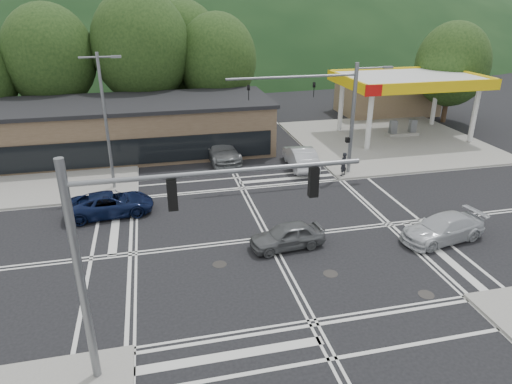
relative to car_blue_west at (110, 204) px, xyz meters
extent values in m
plane|color=black|center=(8.47, -5.00, -0.70)|extent=(120.00, 120.00, 0.00)
cube|color=gray|center=(23.47, 10.00, -0.62)|extent=(16.00, 16.00, 0.15)
cube|color=gray|center=(-6.53, 10.00, -0.62)|extent=(16.00, 16.00, 0.15)
cylinder|color=silver|center=(20.47, 8.00, 1.80)|extent=(0.44, 0.44, 5.00)
cylinder|color=silver|center=(20.47, 14.00, 1.80)|extent=(0.44, 0.44, 5.00)
cylinder|color=silver|center=(30.47, 8.00, 1.80)|extent=(0.44, 0.44, 5.00)
cylinder|color=silver|center=(30.47, 14.00, 1.80)|extent=(0.44, 0.44, 5.00)
cube|color=silver|center=(25.47, 11.00, 4.60)|extent=(12.00, 8.00, 0.60)
cube|color=yellow|center=(25.47, 7.00, 4.60)|extent=(12.20, 0.25, 0.90)
cube|color=yellow|center=(25.47, 15.00, 4.60)|extent=(12.20, 0.25, 0.90)
cube|color=yellow|center=(19.47, 11.00, 4.60)|extent=(0.25, 8.20, 0.90)
cube|color=yellow|center=(31.47, 11.00, 4.60)|extent=(0.25, 8.20, 0.90)
cube|color=red|center=(19.97, 6.85, 4.60)|extent=(1.40, 0.12, 0.90)
cube|color=gray|center=(25.47, 11.00, -0.45)|extent=(3.00, 1.00, 0.30)
cube|color=slate|center=(24.47, 11.00, 0.25)|extent=(0.60, 0.50, 1.30)
cube|color=slate|center=(26.47, 11.00, 0.25)|extent=(0.60, 0.50, 1.30)
cube|color=#846B4F|center=(28.47, 20.00, 1.20)|extent=(10.00, 6.00, 3.80)
cube|color=brown|center=(0.47, 12.00, 1.30)|extent=(24.00, 8.00, 4.00)
ellipsoid|color=#163218|center=(8.47, 85.00, -0.70)|extent=(252.00, 126.00, 140.00)
cylinder|color=#382619|center=(-5.53, 19.00, 1.72)|extent=(0.50, 0.50, 4.84)
ellipsoid|color=black|center=(-5.53, 19.00, 6.45)|extent=(8.00, 8.00, 9.20)
cylinder|color=#382619|center=(2.47, 19.00, 1.94)|extent=(0.50, 0.50, 5.28)
ellipsoid|color=black|center=(2.47, 19.00, 7.10)|extent=(9.00, 9.00, 10.35)
cylinder|color=#382619|center=(9.47, 19.00, 1.50)|extent=(0.50, 0.50, 4.40)
ellipsoid|color=black|center=(9.47, 19.00, 5.80)|extent=(7.60, 7.60, 8.74)
cylinder|color=#382619|center=(6.47, 23.00, 1.72)|extent=(0.50, 0.50, 4.84)
ellipsoid|color=black|center=(6.47, 23.00, 6.45)|extent=(8.40, 8.40, 9.66)
cylinder|color=#382619|center=(32.47, 15.00, 1.28)|extent=(0.50, 0.50, 3.96)
ellipsoid|color=black|center=(32.47, 15.00, 5.15)|extent=(7.20, 7.20, 8.28)
cylinder|color=slate|center=(-0.03, 4.00, 3.80)|extent=(0.20, 0.20, 9.00)
cylinder|color=slate|center=(-0.03, 4.00, 8.00)|extent=(2.20, 0.12, 0.12)
cube|color=slate|center=(1.07, 4.00, 8.00)|extent=(0.60, 0.25, 0.15)
cylinder|color=slate|center=(16.67, 3.20, 3.30)|extent=(0.28, 0.28, 8.00)
cylinder|color=slate|center=(12.17, 3.20, 6.50)|extent=(9.00, 0.16, 0.16)
imported|color=black|center=(13.67, 3.20, 5.60)|extent=(0.16, 0.20, 1.00)
imported|color=black|center=(9.17, 3.20, 5.60)|extent=(0.16, 0.20, 1.00)
cylinder|color=slate|center=(17.87, 3.20, 6.90)|extent=(2.40, 0.12, 0.12)
cube|color=slate|center=(18.97, 3.20, 6.90)|extent=(0.70, 0.30, 0.15)
cube|color=black|center=(16.42, 3.20, 1.90)|extent=(0.25, 0.30, 0.35)
cylinder|color=slate|center=(0.27, -13.20, 3.30)|extent=(0.28, 0.28, 8.00)
cylinder|color=slate|center=(4.77, -13.20, 6.50)|extent=(9.00, 0.16, 0.16)
cube|color=black|center=(3.27, -13.20, 5.90)|extent=(0.30, 0.25, 1.00)
cube|color=black|center=(7.77, -13.20, 5.90)|extent=(0.30, 0.25, 1.00)
imported|color=#0C1637|center=(0.00, 0.00, 0.00)|extent=(5.22, 2.77, 1.40)
imported|color=#585B5D|center=(9.17, -6.12, -0.03)|extent=(4.07, 1.97, 1.34)
imported|color=silver|center=(17.51, -7.25, 0.00)|extent=(5.05, 2.74, 1.39)
imported|color=silver|center=(13.64, 5.29, 0.13)|extent=(2.03, 5.10, 1.65)
imported|color=silver|center=(9.93, 14.21, 0.15)|extent=(2.62, 5.18, 1.69)
imported|color=slate|center=(7.97, 8.53, 0.13)|extent=(2.93, 5.92, 1.65)
imported|color=black|center=(15.97, 2.58, 0.31)|extent=(0.75, 0.70, 1.73)
camera|label=1|loc=(2.90, -26.03, 11.41)|focal=32.00mm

